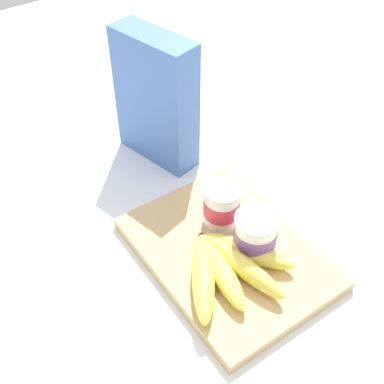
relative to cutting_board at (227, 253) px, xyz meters
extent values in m
plane|color=white|center=(0.00, 0.00, -0.01)|extent=(2.40, 2.40, 0.00)
cube|color=tan|center=(0.00, 0.00, 0.00)|extent=(0.35, 0.26, 0.02)
cube|color=#4770B7|center=(-0.31, 0.05, 0.13)|extent=(0.19, 0.10, 0.27)
cylinder|color=white|center=(-0.06, 0.03, 0.05)|extent=(0.06, 0.06, 0.08)
cylinder|color=#DB384C|center=(-0.06, 0.03, 0.05)|extent=(0.07, 0.07, 0.03)
cylinder|color=silver|center=(-0.06, 0.03, 0.09)|extent=(0.07, 0.07, 0.00)
cylinder|color=white|center=(0.03, 0.03, 0.05)|extent=(0.07, 0.07, 0.08)
cylinder|color=#7A4C99|center=(0.03, 0.03, 0.05)|extent=(0.07, 0.07, 0.04)
cylinder|color=silver|center=(0.03, 0.03, 0.09)|extent=(0.07, 0.07, 0.00)
ellipsoid|color=#EFDB51|center=(0.04, -0.08, 0.03)|extent=(0.17, 0.13, 0.04)
ellipsoid|color=#EFDB51|center=(0.04, -0.05, 0.03)|extent=(0.16, 0.07, 0.03)
ellipsoid|color=#EFDB51|center=(0.05, -0.01, 0.03)|extent=(0.18, 0.06, 0.04)
ellipsoid|color=#EFDB51|center=(0.03, 0.01, 0.03)|extent=(0.16, 0.12, 0.03)
cylinder|color=brown|center=(-0.04, -0.03, 0.02)|extent=(0.01, 0.01, 0.02)
camera|label=1|loc=(0.42, -0.36, 0.68)|focal=46.64mm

